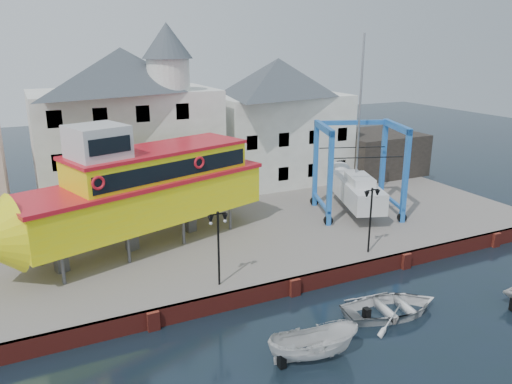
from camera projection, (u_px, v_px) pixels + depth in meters
name	position (u px, v px, depth m)	size (l,w,h in m)	color
ground	(294.00, 295.00, 27.98)	(140.00, 140.00, 0.00)	#17252B
hardstanding	(221.00, 224.00, 37.32)	(44.00, 22.00, 1.00)	slate
quay_wall	(293.00, 286.00, 27.92)	(44.00, 0.47, 1.00)	maroon
building_white_main	(128.00, 124.00, 39.68)	(14.00, 8.30, 14.00)	silver
building_white_right	(278.00, 121.00, 46.18)	(12.00, 8.00, 11.20)	silver
shed_dark	(375.00, 153.00, 49.65)	(8.00, 7.00, 4.00)	black
lamp_post_left	(218.00, 230.00, 26.14)	(1.12, 0.32, 4.20)	black
lamp_post_right	(371.00, 204.00, 30.29)	(1.12, 0.32, 4.20)	black
tour_boat	(129.00, 191.00, 30.55)	(19.05, 9.96, 8.10)	#59595E
travel_lift	(354.00, 183.00, 38.35)	(7.39, 8.99, 13.21)	#1B43AA
motorboat_a	(313.00, 358.00, 22.40)	(1.59, 4.24, 1.64)	silver
motorboat_b	(391.00, 314.00, 25.99)	(3.74, 5.24, 1.09)	silver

